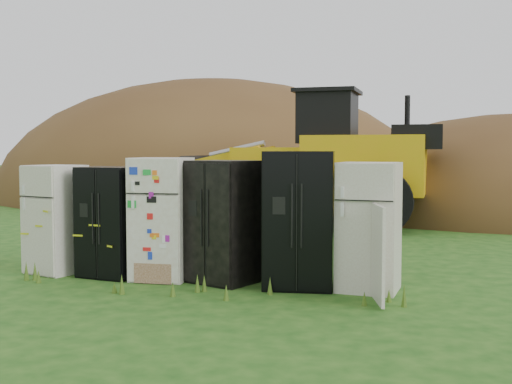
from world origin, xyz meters
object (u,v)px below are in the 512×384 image
fridge_dark_mid (223,222)px  wheel_loader (294,158)px  fridge_leftmost (56,219)px  fridge_sticker (162,219)px  fridge_open_door (369,227)px  fridge_black_side (111,222)px  fridge_black_right (299,220)px

fridge_dark_mid → wheel_loader: bearing=114.7°
fridge_leftmost → fridge_dark_mid: (2.76, 0.02, 0.04)m
fridge_sticker → fridge_open_door: fridge_sticker is taller
fridge_open_door → fridge_black_side: bearing=-174.5°
fridge_black_side → wheel_loader: bearing=88.2°
fridge_sticker → fridge_dark_mid: (0.95, 0.04, -0.02)m
fridge_leftmost → fridge_open_door: (4.85, 0.04, 0.03)m
fridge_dark_mid → fridge_open_door: bearing=20.9°
fridge_leftmost → fridge_black_right: (3.90, -0.01, 0.11)m
fridge_dark_mid → wheel_loader: size_ratio=0.25×
fridge_open_door → fridge_black_right: bearing=-172.2°
fridge_dark_mid → fridge_open_door: fridge_dark_mid is taller
fridge_sticker → wheel_loader: size_ratio=0.26×
fridge_dark_mid → fridge_open_door: size_ratio=1.01×
fridge_dark_mid → fridge_open_door: 2.10m
fridge_black_side → fridge_dark_mid: size_ratio=0.94×
fridge_leftmost → fridge_open_door: bearing=15.9°
wheel_loader → fridge_black_side: bearing=-99.1°
fridge_dark_mid → fridge_black_right: 1.14m
wheel_loader → fridge_sticker: bearing=-92.7°
fridge_black_side → fridge_black_right: 2.92m
fridge_leftmost → fridge_open_door: 4.85m
fridge_black_side → fridge_black_right: size_ratio=0.87×
fridge_leftmost → fridge_open_door: fridge_open_door is taller
fridge_black_right → fridge_open_door: size_ratio=1.09×
fridge_sticker → wheel_loader: 7.30m
fridge_dark_mid → wheel_loader: wheel_loader is taller
fridge_black_side → fridge_open_door: (3.87, 0.07, 0.04)m
fridge_sticker → wheel_loader: (0.39, 7.25, 0.80)m
fridge_sticker → fridge_open_door: bearing=-3.5°
fridge_leftmost → wheel_loader: bearing=88.5°
fridge_black_right → wheel_loader: size_ratio=0.27×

